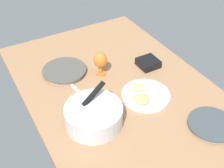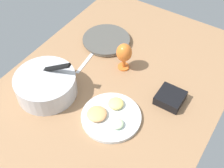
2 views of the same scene
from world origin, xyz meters
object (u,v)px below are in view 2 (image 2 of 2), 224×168
object	(u,v)px
mixing_bowl	(46,84)
square_bowl_black	(170,97)
hurricane_glass_orange	(124,54)
dinner_plate_right	(106,40)
fruit_platter	(110,116)

from	to	relation	value
mixing_bowl	square_bowl_black	distance (cm)	60.12
hurricane_glass_orange	square_bowl_black	size ratio (longest dim) A/B	1.26
dinner_plate_right	fruit_platter	world-z (taller)	fruit_platter
dinner_plate_right	square_bowl_black	bearing A→B (deg)	-111.69
dinner_plate_right	fruit_platter	size ratio (longest dim) A/B	0.99
fruit_platter	square_bowl_black	xyz separation A→B (cm)	(23.89, -18.83, 1.14)
fruit_platter	hurricane_glass_orange	size ratio (longest dim) A/B	1.76
dinner_plate_right	hurricane_glass_orange	bearing A→B (deg)	-122.68
dinner_plate_right	square_bowl_black	distance (cm)	53.63
dinner_plate_right	square_bowl_black	size ratio (longest dim) A/B	2.20
square_bowl_black	mixing_bowl	bearing A→B (deg)	117.52
dinner_plate_right	fruit_platter	distance (cm)	53.58
mixing_bowl	fruit_platter	size ratio (longest dim) A/B	1.07
mixing_bowl	fruit_platter	bearing A→B (deg)	-83.62
dinner_plate_right	square_bowl_black	xyz separation A→B (cm)	(-19.82, -49.82, 1.18)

